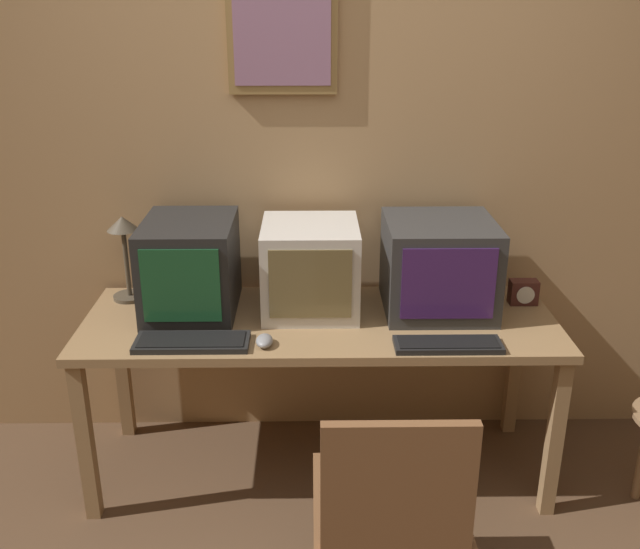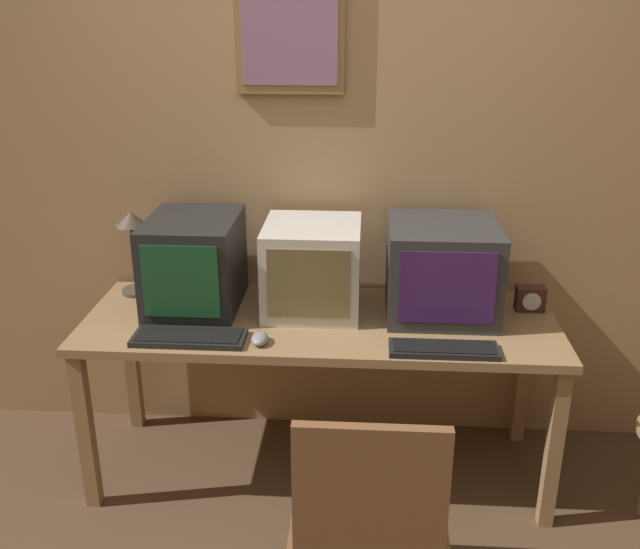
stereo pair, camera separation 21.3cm
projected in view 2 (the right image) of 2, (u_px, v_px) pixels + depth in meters
name	position (u px, v px, depth m)	size (l,w,h in m)	color
wall_back	(326.00, 161.00, 3.09)	(8.00, 0.08, 2.60)	tan
desk	(320.00, 335.00, 2.95)	(1.94, 0.69, 0.74)	#99754C
monitor_left	(194.00, 263.00, 2.98)	(0.37, 0.47, 0.39)	black
monitor_center	(312.00, 267.00, 2.96)	(0.39, 0.41, 0.37)	beige
monitor_right	(442.00, 269.00, 2.92)	(0.45, 0.45, 0.38)	#333333
keyboard_main	(189.00, 337.00, 2.74)	(0.43, 0.16, 0.03)	black
keyboard_side	(444.00, 349.00, 2.64)	(0.41, 0.13, 0.03)	black
mouse_near_keyboard	(260.00, 339.00, 2.71)	(0.06, 0.10, 0.04)	gray
desk_clock	(530.00, 299.00, 2.99)	(0.12, 0.07, 0.11)	#4C231E
desk_lamp	(133.00, 238.00, 3.09)	(0.14, 0.14, 0.37)	#4C4233
office_chair	(368.00, 534.00, 2.26)	(0.51, 0.51, 0.88)	black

